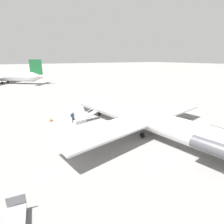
# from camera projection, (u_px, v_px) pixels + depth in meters

# --- Properties ---
(ground_plane) EXTENTS (600.00, 600.00, 0.00)m
(ground_plane) POSITION_uv_depth(u_px,v_px,m) (134.00, 129.00, 24.05)
(ground_plane) COLOR gray
(airplane_main) EXTENTS (30.60, 23.42, 6.82)m
(airplane_main) POSITION_uv_depth(u_px,v_px,m) (140.00, 117.00, 22.76)
(airplane_main) COLOR silver
(airplane_main) RESTS_ON ground
(boarding_stairs) EXTENTS (1.66, 4.13, 1.70)m
(boarding_stairs) POSITION_uv_depth(u_px,v_px,m) (82.00, 119.00, 26.83)
(boarding_stairs) COLOR silver
(boarding_stairs) RESTS_ON ground
(passenger) EXTENTS (0.38, 0.56, 1.74)m
(passenger) POSITION_uv_depth(u_px,v_px,m) (73.00, 117.00, 26.15)
(passenger) COLOR #23232D
(passenger) RESTS_ON ground
(luggage_cart) EXTENTS (2.34, 1.42, 1.22)m
(luggage_cart) POSITION_uv_depth(u_px,v_px,m) (16.00, 217.00, 10.27)
(luggage_cart) COLOR gray
(luggage_cart) RESTS_ON ground
(traffic_cone_near_stairs) EXTENTS (0.47, 0.47, 0.52)m
(traffic_cone_near_stairs) POSITION_uv_depth(u_px,v_px,m) (51.00, 120.00, 27.16)
(traffic_cone_near_stairs) COLOR black
(traffic_cone_near_stairs) RESTS_ON ground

